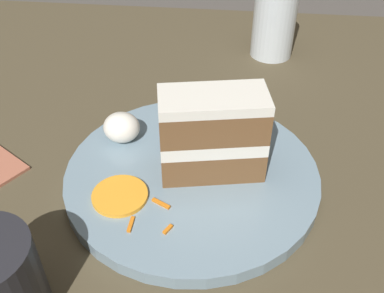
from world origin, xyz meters
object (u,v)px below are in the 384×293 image
Objects in this scene: cake_slice at (212,134)px; drinking_glass at (274,24)px; orange_garnish at (120,196)px; cream_dollop at (122,126)px; plate at (192,175)px.

drinking_glass reaches higher than cake_slice.
orange_garnish is 0.49× the size of drinking_glass.
plate is at bearing -28.58° from cream_dollop.
cream_dollop is 0.74× the size of orange_garnish.
cream_dollop is at bearing -124.98° from drinking_glass.
orange_garnish is at bearing -114.70° from drinking_glass.
cream_dollop is 0.36× the size of drinking_glass.
cream_dollop is at bearing 100.77° from orange_garnish.
cake_slice is at bearing -103.75° from drinking_glass.
cream_dollop is at bearing 151.42° from plate.
cream_dollop reaches higher than plate.
drinking_glass is at bearing 72.86° from plate.
plate is 6.51× the size of cream_dollop.
drinking_glass is (0.18, 0.39, 0.04)m from orange_garnish.
cream_dollop is (-0.09, 0.05, 0.03)m from plate.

